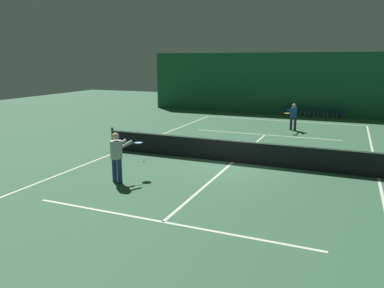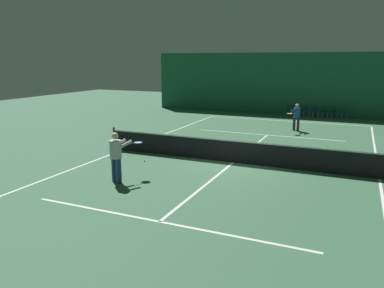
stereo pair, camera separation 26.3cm
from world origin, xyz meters
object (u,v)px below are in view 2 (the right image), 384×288
at_px(courtside_chair_0, 290,110).
at_px(courtside_chair_2, 308,110).
at_px(courtside_chair_4, 326,111).
at_px(tennis_ball, 144,161).
at_px(tennis_net, 234,151).
at_px(courtside_chair_5, 336,112).
at_px(courtside_chair_1, 299,110).
at_px(player_far, 296,115).
at_px(player_near, 117,153).
at_px(courtside_chair_6, 346,112).
at_px(courtside_chair_3, 317,111).

height_order(courtside_chair_0, courtside_chair_2, same).
relative_size(courtside_chair_4, tennis_ball, 12.73).
xyz_separation_m(tennis_net, courtside_chair_5, (3.17, 14.57, -0.03)).
bearing_deg(courtside_chair_1, courtside_chair_4, 90.00).
distance_m(player_far, courtside_chair_5, 6.45).
xyz_separation_m(player_near, courtside_chair_1, (3.47, 18.62, -0.55)).
bearing_deg(tennis_ball, courtside_chair_0, 78.19).
bearing_deg(player_near, courtside_chair_6, -3.09).
relative_size(player_near, courtside_chair_1, 2.11).
distance_m(player_near, courtside_chair_1, 18.95).
height_order(courtside_chair_2, tennis_ball, courtside_chair_2).
xyz_separation_m(courtside_chair_5, tennis_ball, (-6.64, -15.94, -0.45)).
bearing_deg(player_near, tennis_ball, 28.02).
height_order(player_far, tennis_ball, player_far).
relative_size(player_far, tennis_ball, 24.70).
distance_m(courtside_chair_3, courtside_chair_6, 1.99).
relative_size(courtside_chair_3, courtside_chair_5, 1.00).
relative_size(courtside_chair_0, courtside_chair_2, 1.00).
bearing_deg(courtside_chair_0, courtside_chair_6, 90.00).
relative_size(courtside_chair_0, courtside_chair_6, 1.00).
height_order(courtside_chair_3, courtside_chair_6, same).
relative_size(tennis_net, courtside_chair_1, 14.29).
distance_m(tennis_net, courtside_chair_2, 14.62).
bearing_deg(courtside_chair_0, courtside_chair_4, 90.00).
distance_m(tennis_net, courtside_chair_6, 15.06).
distance_m(tennis_net, player_far, 8.53).
bearing_deg(courtside_chair_0, player_near, -8.57).
distance_m(tennis_net, courtside_chair_1, 14.58).
height_order(courtside_chair_6, tennis_ball, courtside_chair_6).
bearing_deg(courtside_chair_0, courtside_chair_2, 90.00).
xyz_separation_m(tennis_net, courtside_chair_0, (-0.14, 14.57, -0.03)).
distance_m(courtside_chair_1, courtside_chair_3, 1.32).
xyz_separation_m(player_far, courtside_chair_0, (-1.39, 6.14, -0.46)).
distance_m(courtside_chair_0, tennis_ball, 16.29).
bearing_deg(courtside_chair_1, tennis_ball, -14.07).
bearing_deg(courtside_chair_4, tennis_ball, -20.57).
bearing_deg(courtside_chair_4, courtside_chair_0, -90.00).
relative_size(courtside_chair_6, tennis_ball, 12.73).
distance_m(player_near, courtside_chair_0, 18.84).
xyz_separation_m(courtside_chair_5, courtside_chair_6, (0.66, 0.00, 0.00)).
height_order(courtside_chair_1, courtside_chair_4, same).
distance_m(courtside_chair_1, tennis_ball, 16.44).
xyz_separation_m(courtside_chair_6, tennis_ball, (-7.30, -15.94, -0.45)).
bearing_deg(courtside_chair_1, courtside_chair_0, -90.00).
bearing_deg(courtside_chair_6, tennis_net, -14.72).
distance_m(player_near, player_far, 13.17).
bearing_deg(courtside_chair_2, tennis_net, -4.63).
bearing_deg(courtside_chair_2, player_far, 0.63).
bearing_deg(courtside_chair_6, courtside_chair_3, -90.00).
height_order(courtside_chair_4, courtside_chair_6, same).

